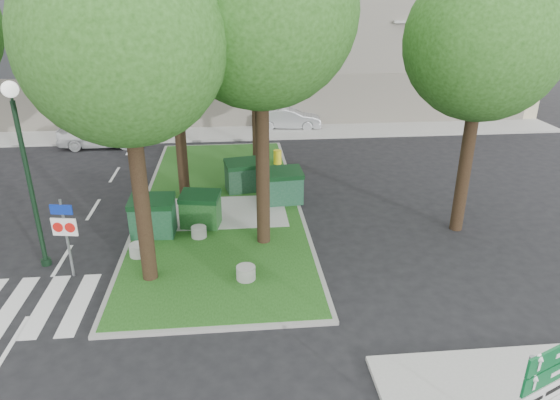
{
  "coord_description": "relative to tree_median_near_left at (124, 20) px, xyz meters",
  "views": [
    {
      "loc": [
        1.12,
        -10.54,
        8.03
      ],
      "look_at": [
        2.47,
        3.57,
        2.0
      ],
      "focal_mm": 32.0,
      "sensor_mm": 36.0,
      "label": 1
    }
  ],
  "objects": [
    {
      "name": "street_lamp",
      "position": [
        -3.5,
        1.21,
        -3.72
      ],
      "size": [
        0.46,
        0.46,
        5.72
      ],
      "color": "black",
      "rests_on": "ground"
    },
    {
      "name": "median_kerb",
      "position": [
        1.91,
        5.44,
        -7.27
      ],
      "size": [
        6.3,
        16.3,
        0.1
      ],
      "primitive_type": "cube",
      "color": "gray",
      "rests_on": "ground"
    },
    {
      "name": "tree_median_mid",
      "position": [
        0.5,
        6.5,
        -0.34
      ],
      "size": [
        4.8,
        4.8,
        9.99
      ],
      "color": "black",
      "rests_on": "ground"
    },
    {
      "name": "dumpster_d",
      "position": [
        4.41,
        5.23,
        -6.53
      ],
      "size": [
        1.59,
        1.19,
        1.4
      ],
      "rotation": [
        0.0,
        0.0,
        0.09
      ],
      "color": "#123D26",
      "rests_on": "median_island"
    },
    {
      "name": "dumpster_c",
      "position": [
        2.85,
        6.66,
        -6.56
      ],
      "size": [
        1.61,
        1.27,
        1.33
      ],
      "rotation": [
        0.0,
        0.0,
        0.21
      ],
      "color": "black",
      "rests_on": "median_island"
    },
    {
      "name": "dumpster_a",
      "position": [
        -0.35,
        2.82,
        -6.53
      ],
      "size": [
        1.56,
        1.13,
        1.4
      ],
      "rotation": [
        0.0,
        0.0,
        -0.05
      ],
      "color": "#103A20",
      "rests_on": "median_island"
    },
    {
      "name": "tree_median_near_left",
      "position": [
        0.0,
        0.0,
        0.0
      ],
      "size": [
        5.2,
        5.2,
        10.53
      ],
      "color": "black",
      "rests_on": "ground"
    },
    {
      "name": "tree_street_right",
      "position": [
        10.5,
        2.5,
        -0.33
      ],
      "size": [
        5.0,
        5.0,
        10.06
      ],
      "color": "black",
      "rests_on": "ground"
    },
    {
      "name": "directional_sign",
      "position": [
        7.35,
        -7.4,
        -5.25
      ],
      "size": [
        1.36,
        0.62,
        2.92
      ],
      "rotation": [
        0.0,
        0.0,
        0.4
      ],
      "color": "slate",
      "rests_on": "sidewalk_corner"
    },
    {
      "name": "car_silver",
      "position": [
        5.93,
        16.9,
        -6.66
      ],
      "size": [
        4.09,
        1.78,
        1.31
      ],
      "primitive_type": "imported",
      "rotation": [
        0.0,
        0.0,
        1.47
      ],
      "color": "#A3A6AB",
      "rests_on": "ground"
    },
    {
      "name": "ground",
      "position": [
        1.41,
        -2.56,
        -7.32
      ],
      "size": [
        120.0,
        120.0,
        0.0
      ],
      "primitive_type": "plane",
      "color": "black",
      "rests_on": "ground"
    },
    {
      "name": "traffic_sign_pole",
      "position": [
        -2.45,
        0.44,
        -5.71
      ],
      "size": [
        0.75,
        0.17,
        2.51
      ],
      "rotation": [
        0.0,
        0.0,
        -0.17
      ],
      "color": "slate",
      "rests_on": "ground"
    },
    {
      "name": "car_white",
      "position": [
        -4.72,
        14.07,
        -6.57
      ],
      "size": [
        4.39,
        1.78,
        1.49
      ],
      "primitive_type": "imported",
      "rotation": [
        0.0,
        0.0,
        1.58
      ],
      "color": "silver",
      "rests_on": "ground"
    },
    {
      "name": "bollard_mid",
      "position": [
        1.21,
        2.44,
        -7.01
      ],
      "size": [
        0.53,
        0.53,
        0.38
      ],
      "primitive_type": "cylinder",
      "color": "#989893",
      "rests_on": "median_island"
    },
    {
      "name": "litter_bin",
      "position": [
        4.61,
        9.93,
        -6.86
      ],
      "size": [
        0.39,
        0.39,
        0.68
      ],
      "primitive_type": "cylinder",
      "color": "gold",
      "rests_on": "median_island"
    },
    {
      "name": "zebra_crossing",
      "position": [
        -2.34,
        -1.06,
        -7.31
      ],
      "size": [
        5.0,
        3.0,
        0.01
      ],
      "primitive_type": "cube",
      "color": "silver",
      "rests_on": "ground"
    },
    {
      "name": "building_sidewalk",
      "position": [
        1.41,
        15.94,
        -7.26
      ],
      "size": [
        42.0,
        3.0,
        0.12
      ],
      "primitive_type": "cube",
      "color": "#999993",
      "rests_on": "ground"
    },
    {
      "name": "median_island",
      "position": [
        1.91,
        5.44,
        -7.26
      ],
      "size": [
        6.0,
        16.0,
        0.12
      ],
      "primitive_type": "cube",
      "color": "#1D4614",
      "rests_on": "ground"
    },
    {
      "name": "bollard_left",
      "position": [
        -0.65,
        1.3,
        -7.0
      ],
      "size": [
        0.56,
        0.56,
        0.4
      ],
      "primitive_type": "cylinder",
      "color": "#AEAEA9",
      "rests_on": "median_island"
    },
    {
      "name": "dumpster_b",
      "position": [
        1.25,
        3.37,
        -6.58
      ],
      "size": [
        1.53,
        1.21,
        1.28
      ],
      "rotation": [
        0.0,
        0.0,
        -0.19
      ],
      "color": "#123E13",
      "rests_on": "median_island"
    },
    {
      "name": "bollard_right",
      "position": [
        2.74,
        -0.42,
        -6.99
      ],
      "size": [
        0.57,
        0.57,
        0.4
      ],
      "primitive_type": "cylinder",
      "color": "#A6A5A0",
      "rests_on": "median_island"
    }
  ]
}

